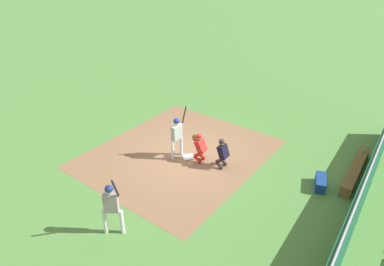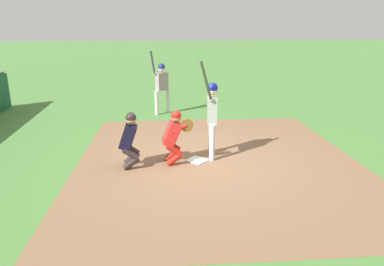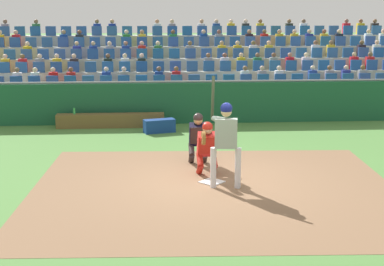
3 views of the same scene
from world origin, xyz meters
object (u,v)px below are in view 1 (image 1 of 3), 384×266
(water_bottle_on_bench, at_px, (363,151))
(on_deck_batter, at_px, (111,204))
(home_plate_umpire, at_px, (222,152))
(equipment_duffel_bag, at_px, (320,183))
(batter_at_plate, at_px, (177,133))
(home_plate_marker, at_px, (188,157))
(catcher_crouching, at_px, (200,146))
(dugout_bench, at_px, (355,170))

(water_bottle_on_bench, distance_m, on_deck_batter, 10.38)
(home_plate_umpire, distance_m, equipment_duffel_bag, 3.88)
(batter_at_plate, height_order, on_deck_batter, batter_at_plate)
(home_plate_marker, distance_m, water_bottle_on_bench, 7.29)
(batter_at_plate, distance_m, catcher_crouching, 1.08)
(catcher_crouching, height_order, water_bottle_on_bench, catcher_crouching)
(catcher_crouching, xyz_separation_m, dugout_bench, (2.57, -5.66, -0.50))
(catcher_crouching, xyz_separation_m, home_plate_umpire, (0.12, -1.01, -0.01))
(dugout_bench, relative_size, equipment_duffel_bag, 3.62)
(home_plate_marker, xyz_separation_m, dugout_bench, (2.64, -6.20, 0.20))
(on_deck_batter, bearing_deg, batter_at_plate, 12.07)
(home_plate_umpire, distance_m, dugout_bench, 5.28)
(home_plate_marker, relative_size, batter_at_plate, 0.19)
(home_plate_umpire, xyz_separation_m, water_bottle_on_bench, (3.60, -4.65, -0.17))
(home_plate_marker, height_order, dugout_bench, dugout_bench)
(on_deck_batter, bearing_deg, home_plate_marker, 7.13)
(batter_at_plate, bearing_deg, home_plate_marker, -58.68)
(batter_at_plate, xyz_separation_m, equipment_duffel_bag, (1.31, -5.68, -0.96))
(water_bottle_on_bench, xyz_separation_m, equipment_duffel_bag, (-2.71, 0.92, -0.34))
(dugout_bench, xyz_separation_m, equipment_duffel_bag, (-1.56, 0.91, -0.01))
(equipment_duffel_bag, bearing_deg, batter_at_plate, 86.58)
(water_bottle_on_bench, height_order, equipment_duffel_bag, water_bottle_on_bench)
(home_plate_marker, bearing_deg, home_plate_umpire, -83.28)
(catcher_crouching, relative_size, dugout_bench, 0.37)
(equipment_duffel_bag, bearing_deg, water_bottle_on_bench, -35.12)
(home_plate_umpire, xyz_separation_m, on_deck_batter, (-5.12, 0.94, 0.45))
(batter_at_plate, relative_size, on_deck_batter, 1.04)
(dugout_bench, bearing_deg, catcher_crouching, 114.44)
(home_plate_marker, height_order, on_deck_batter, on_deck_batter)
(home_plate_umpire, distance_m, water_bottle_on_bench, 5.89)
(catcher_crouching, distance_m, on_deck_batter, 5.03)
(batter_at_plate, bearing_deg, catcher_crouching, -71.99)
(home_plate_marker, xyz_separation_m, water_bottle_on_bench, (3.79, -6.21, 0.53))
(home_plate_umpire, bearing_deg, home_plate_marker, 96.72)
(dugout_bench, bearing_deg, on_deck_batter, 143.61)
(catcher_crouching, bearing_deg, equipment_duffel_bag, -77.98)
(home_plate_marker, distance_m, on_deck_batter, 5.10)
(batter_at_plate, relative_size, dugout_bench, 0.69)
(home_plate_marker, distance_m, catcher_crouching, 0.89)
(batter_at_plate, height_order, catcher_crouching, batter_at_plate)
(home_plate_marker, bearing_deg, dugout_bench, -66.96)
(catcher_crouching, height_order, equipment_duffel_bag, catcher_crouching)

